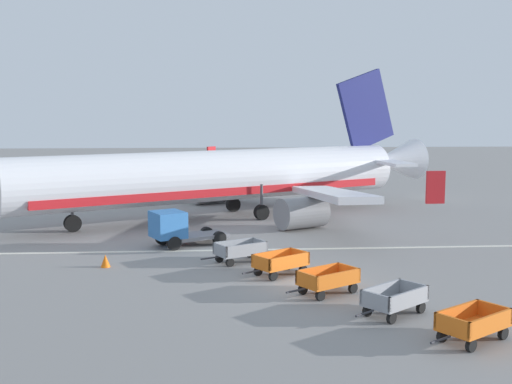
# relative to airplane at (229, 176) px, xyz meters

# --- Properties ---
(ground_plane) EXTENTS (220.00, 220.00, 0.00)m
(ground_plane) POSITION_rel_airplane_xyz_m (2.88, -18.41, -3.05)
(ground_plane) COLOR gray
(apron_stripe) EXTENTS (120.00, 0.36, 0.01)m
(apron_stripe) POSITION_rel_airplane_xyz_m (2.88, -11.31, -3.05)
(apron_stripe) COLOR silver
(apron_stripe) RESTS_ON ground
(airplane) EXTENTS (35.29, 29.07, 11.34)m
(airplane) POSITION_rel_airplane_xyz_m (0.00, 0.00, 0.00)
(airplane) COLOR silver
(airplane) RESTS_ON ground
(baggage_cart_nearest) EXTENTS (3.37, 2.57, 1.07)m
(baggage_cart_nearest) POSITION_rel_airplane_xyz_m (7.57, -26.03, -2.45)
(baggage_cart_nearest) COLOR orange
(baggage_cart_nearest) RESTS_ON ground
(baggage_cart_second_in_row) EXTENTS (3.27, 2.74, 1.07)m
(baggage_cart_second_in_row) POSITION_rel_airplane_xyz_m (5.69, -23.12, -2.45)
(baggage_cart_second_in_row) COLOR gray
(baggage_cart_second_in_row) RESTS_ON ground
(baggage_cart_third_in_row) EXTENTS (3.40, 2.51, 1.07)m
(baggage_cart_third_in_row) POSITION_rel_airplane_xyz_m (3.66, -20.15, -2.45)
(baggage_cart_third_in_row) COLOR orange
(baggage_cart_third_in_row) RESTS_ON ground
(baggage_cart_fourth_in_row) EXTENTS (3.35, 2.62, 1.07)m
(baggage_cart_fourth_in_row) POSITION_rel_airplane_xyz_m (1.96, -16.93, -2.45)
(baggage_cart_fourth_in_row) COLOR orange
(baggage_cart_fourth_in_row) RESTS_ON ground
(baggage_cart_far_end) EXTENTS (3.48, 2.42, 1.07)m
(baggage_cart_far_end) POSITION_rel_airplane_xyz_m (0.15, -14.18, -2.45)
(baggage_cart_far_end) COLOR gray
(baggage_cart_far_end) RESTS_ON ground
(service_truck_beside_carts) EXTENTS (4.76, 3.66, 2.10)m
(service_truck_beside_carts) POSITION_rel_airplane_xyz_m (-3.38, -10.11, -1.95)
(service_truck_beside_carts) COLOR slate
(service_truck_beside_carts) RESTS_ON ground
(traffic_cone_near_plane) EXTENTS (0.49, 0.49, 0.64)m
(traffic_cone_near_plane) POSITION_rel_airplane_xyz_m (-6.66, -14.74, -2.73)
(traffic_cone_near_plane) COLOR orange
(traffic_cone_near_plane) RESTS_ON ground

